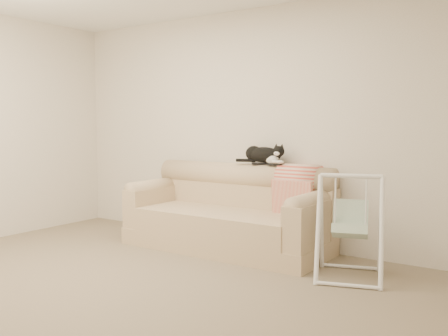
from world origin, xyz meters
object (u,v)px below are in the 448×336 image
remote_b (275,165)px  sofa (230,215)px  tuxedo_cat (264,155)px  baby_swing (350,226)px  remote_a (260,163)px

remote_b → sofa: bearing=-154.5°
tuxedo_cat → baby_swing: 1.41m
baby_swing → remote_a: bearing=156.1°
remote_b → tuxedo_cat: (-0.16, 0.04, 0.10)m
remote_a → baby_swing: bearing=-23.9°
sofa → baby_swing: baby_swing is taller
sofa → tuxedo_cat: (0.27, 0.25, 0.65)m
remote_a → baby_swing: size_ratio=0.20×
sofa → remote_a: bearing=44.0°
remote_a → tuxedo_cat: tuxedo_cat is taller
remote_b → remote_a: bearing=172.7°
remote_a → tuxedo_cat: 0.10m
remote_a → remote_b: 0.19m
tuxedo_cat → baby_swing: tuxedo_cat is taller
sofa → tuxedo_cat: size_ratio=3.86×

